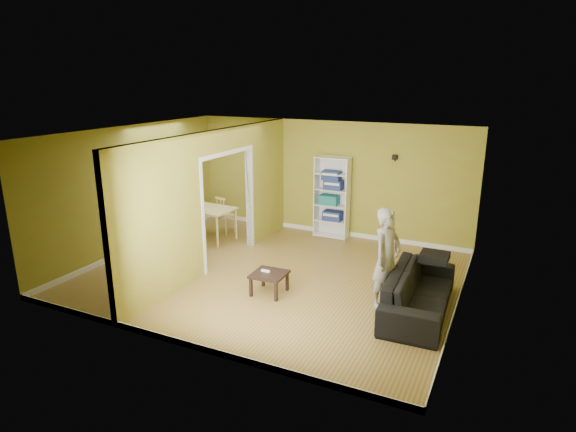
% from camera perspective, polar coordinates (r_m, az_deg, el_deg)
% --- Properties ---
extents(room_shell, '(6.50, 6.50, 6.50)m').
position_cam_1_polar(room_shell, '(8.57, -1.78, 1.11)').
color(room_shell, olive).
rests_on(room_shell, ground).
extents(partition, '(0.22, 5.50, 2.60)m').
position_cam_1_polar(partition, '(9.16, -8.47, 1.94)').
color(partition, olive).
rests_on(partition, ground).
extents(wall_speaker, '(0.10, 0.10, 0.10)m').
position_cam_1_polar(wall_speaker, '(10.42, 12.54, 6.81)').
color(wall_speaker, black).
rests_on(wall_speaker, room_shell).
extents(sofa, '(2.27, 1.04, 0.85)m').
position_cam_1_polar(sofa, '(7.76, 15.34, -7.97)').
color(sofa, '#343435').
rests_on(sofa, ground).
extents(person, '(0.83, 0.73, 1.89)m').
position_cam_1_polar(person, '(7.62, 11.65, -3.95)').
color(person, slate).
rests_on(person, ground).
extents(bookshelf, '(0.77, 0.34, 1.84)m').
position_cam_1_polar(bookshelf, '(10.90, 5.32, 2.27)').
color(bookshelf, white).
rests_on(bookshelf, ground).
extents(paper_box_navy_a, '(0.42, 0.27, 0.22)m').
position_cam_1_polar(paper_box_navy_a, '(10.96, 5.32, 0.06)').
color(paper_box_navy_a, navy).
rests_on(paper_box_navy_a, bookshelf).
extents(paper_box_teal, '(0.42, 0.28, 0.22)m').
position_cam_1_polar(paper_box_teal, '(10.90, 4.91, 1.94)').
color(paper_box_teal, '#258D69').
rests_on(paper_box_teal, bookshelf).
extents(paper_box_navy_b, '(0.41, 0.27, 0.21)m').
position_cam_1_polar(paper_box_navy_b, '(10.79, 5.42, 3.72)').
color(paper_box_navy_b, '#12104F').
rests_on(paper_box_navy_b, bookshelf).
extents(paper_box_navy_c, '(0.40, 0.26, 0.21)m').
position_cam_1_polar(paper_box_navy_c, '(10.76, 5.19, 4.80)').
color(paper_box_navy_c, navy).
rests_on(paper_box_navy_c, bookshelf).
extents(coffee_table, '(0.55, 0.55, 0.37)m').
position_cam_1_polar(coffee_table, '(8.12, -2.24, -7.12)').
color(coffee_table, black).
rests_on(coffee_table, ground).
extents(game_controller, '(0.16, 0.04, 0.03)m').
position_cam_1_polar(game_controller, '(8.15, -2.67, -6.51)').
color(game_controller, white).
rests_on(game_controller, coffee_table).
extents(dining_table, '(1.17, 0.78, 0.73)m').
position_cam_1_polar(dining_table, '(10.83, -9.58, 0.56)').
color(dining_table, '#D5C580').
rests_on(dining_table, ground).
extents(chair_left, '(0.46, 0.46, 1.00)m').
position_cam_1_polar(chair_left, '(11.27, -12.90, 0.17)').
color(chair_left, tan).
rests_on(chair_left, ground).
extents(chair_near, '(0.42, 0.42, 0.87)m').
position_cam_1_polar(chair_near, '(10.40, -10.86, -1.40)').
color(chair_near, tan).
rests_on(chair_near, ground).
extents(chair_far, '(0.48, 0.48, 0.88)m').
position_cam_1_polar(chair_far, '(11.30, -7.39, 0.18)').
color(chair_far, '#D0B57B').
rests_on(chair_far, ground).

